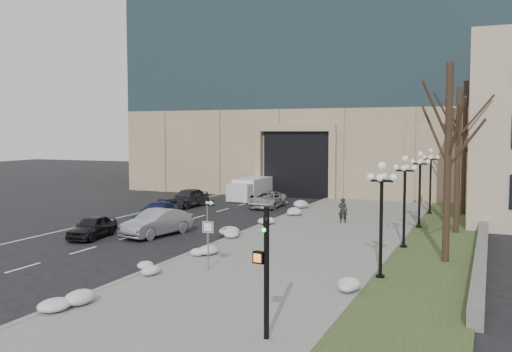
# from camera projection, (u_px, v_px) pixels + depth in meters

# --- Properties ---
(ground) EXTENTS (160.00, 160.00, 0.00)m
(ground) POSITION_uv_depth(u_px,v_px,m) (119.00, 297.00, 20.58)
(ground) COLOR black
(ground) RESTS_ON ground
(sidewalk) EXTENTS (9.00, 40.00, 0.12)m
(sidewalk) POSITION_uv_depth(u_px,v_px,m) (320.00, 236.00, 32.13)
(sidewalk) COLOR gray
(sidewalk) RESTS_ON ground
(curb) EXTENTS (0.30, 40.00, 0.14)m
(curb) POSITION_uv_depth(u_px,v_px,m) (247.00, 231.00, 33.85)
(curb) COLOR gray
(curb) RESTS_ON ground
(grass_strip) EXTENTS (4.00, 40.00, 0.10)m
(grass_strip) POSITION_uv_depth(u_px,v_px,m) (441.00, 245.00, 29.64)
(grass_strip) COLOR #384723
(grass_strip) RESTS_ON ground
(stone_wall) EXTENTS (0.50, 30.00, 0.70)m
(stone_wall) POSITION_uv_depth(u_px,v_px,m) (483.00, 236.00, 30.70)
(stone_wall) COLOR slate
(stone_wall) RESTS_ON ground
(office_tower) EXTENTS (40.00, 24.70, 36.00)m
(office_tower) POSITION_uv_depth(u_px,v_px,m) (350.00, 13.00, 60.05)
(office_tower) COLOR tan
(office_tower) RESTS_ON ground
(car_a) EXTENTS (2.02, 3.87, 1.26)m
(car_a) POSITION_uv_depth(u_px,v_px,m) (92.00, 227.00, 31.84)
(car_a) COLOR black
(car_a) RESTS_ON ground
(car_b) EXTENTS (2.43, 4.81, 1.51)m
(car_b) POSITION_uv_depth(u_px,v_px,m) (157.00, 223.00, 32.53)
(car_b) COLOR #9C9EA3
(car_b) RESTS_ON ground
(car_c) EXTENTS (2.61, 4.82, 1.33)m
(car_c) POSITION_uv_depth(u_px,v_px,m) (157.00, 213.00, 37.14)
(car_c) COLOR navy
(car_c) RESTS_ON ground
(car_d) EXTENTS (2.38, 4.69, 1.27)m
(car_d) POSITION_uv_depth(u_px,v_px,m) (267.00, 200.00, 44.77)
(car_d) COLOR silver
(car_d) RESTS_ON ground
(car_e) EXTENTS (1.97, 4.42, 1.48)m
(car_e) POSITION_uv_depth(u_px,v_px,m) (188.00, 198.00, 45.12)
(car_e) COLOR #2E2E33
(car_e) RESTS_ON ground
(pedestrian) EXTENTS (0.63, 0.45, 1.60)m
(pedestrian) POSITION_uv_depth(u_px,v_px,m) (343.00, 210.00, 36.49)
(pedestrian) COLOR black
(pedestrian) RESTS_ON sidewalk
(box_truck) EXTENTS (2.14, 5.90, 1.87)m
(box_truck) POSITION_uv_depth(u_px,v_px,m) (251.00, 189.00, 50.12)
(box_truck) COLOR silver
(box_truck) RESTS_ON ground
(one_way_sign) EXTENTS (0.94, 0.40, 2.54)m
(one_way_sign) POSITION_uv_depth(u_px,v_px,m) (209.00, 208.00, 28.64)
(one_way_sign) COLOR slate
(one_way_sign) RESTS_ON ground
(keep_sign) EXTENTS (0.47, 0.11, 2.19)m
(keep_sign) POSITION_uv_depth(u_px,v_px,m) (208.00, 235.00, 23.86)
(keep_sign) COLOR slate
(keep_sign) RESTS_ON ground
(traffic_signal) EXTENTS (0.66, 0.88, 3.86)m
(traffic_signal) POSITION_uv_depth(u_px,v_px,m) (265.00, 276.00, 15.94)
(traffic_signal) COLOR black
(traffic_signal) RESTS_ON ground
(snow_clump_a) EXTENTS (1.10, 1.60, 0.36)m
(snow_clump_a) POSITION_uv_depth(u_px,v_px,m) (65.00, 302.00, 18.89)
(snow_clump_a) COLOR silver
(snow_clump_a) RESTS_ON sidewalk
(snow_clump_b) EXTENTS (1.10, 1.60, 0.36)m
(snow_clump_b) POSITION_uv_depth(u_px,v_px,m) (146.00, 268.00, 23.57)
(snow_clump_b) COLOR silver
(snow_clump_b) RESTS_ON sidewalk
(snow_clump_c) EXTENTS (1.10, 1.60, 0.36)m
(snow_clump_c) POSITION_uv_depth(u_px,v_px,m) (198.00, 251.00, 27.00)
(snow_clump_c) COLOR silver
(snow_clump_c) RESTS_ON sidewalk
(snow_clump_d) EXTENTS (1.10, 1.60, 0.36)m
(snow_clump_d) POSITION_uv_depth(u_px,v_px,m) (231.00, 234.00, 31.41)
(snow_clump_d) COLOR silver
(snow_clump_d) RESTS_ON sidewalk
(snow_clump_e) EXTENTS (1.10, 1.60, 0.36)m
(snow_clump_e) POSITION_uv_depth(u_px,v_px,m) (266.00, 222.00, 35.76)
(snow_clump_e) COLOR silver
(snow_clump_e) RESTS_ON sidewalk
(snow_clump_f) EXTENTS (1.10, 1.60, 0.36)m
(snow_clump_f) POSITION_uv_depth(u_px,v_px,m) (293.00, 213.00, 39.72)
(snow_clump_f) COLOR silver
(snow_clump_f) RESTS_ON sidewalk
(snow_clump_g) EXTENTS (1.10, 1.60, 0.36)m
(snow_clump_g) POSITION_uv_depth(u_px,v_px,m) (304.00, 206.00, 43.54)
(snow_clump_g) COLOR silver
(snow_clump_g) RESTS_ON sidewalk
(snow_clump_h) EXTENTS (1.10, 1.60, 0.36)m
(snow_clump_h) POSITION_uv_depth(u_px,v_px,m) (348.00, 287.00, 20.69)
(snow_clump_h) COLOR silver
(snow_clump_h) RESTS_ON sidewalk
(lamppost_a) EXTENTS (1.18, 1.18, 4.76)m
(lamppost_a) POSITION_uv_depth(u_px,v_px,m) (381.00, 204.00, 22.69)
(lamppost_a) COLOR black
(lamppost_a) RESTS_ON ground
(lamppost_b) EXTENTS (1.18, 1.18, 4.76)m
(lamppost_b) POSITION_uv_depth(u_px,v_px,m) (405.00, 189.00, 28.68)
(lamppost_b) COLOR black
(lamppost_b) RESTS_ON ground
(lamppost_c) EXTENTS (1.18, 1.18, 4.76)m
(lamppost_c) POSITION_uv_depth(u_px,v_px,m) (420.00, 179.00, 34.66)
(lamppost_c) COLOR black
(lamppost_c) RESTS_ON ground
(lamppost_d) EXTENTS (1.18, 1.18, 4.76)m
(lamppost_d) POSITION_uv_depth(u_px,v_px,m) (431.00, 172.00, 40.65)
(lamppost_d) COLOR black
(lamppost_d) RESTS_ON ground
(tree_near) EXTENTS (3.20, 3.20, 9.00)m
(tree_near) POSITION_uv_depth(u_px,v_px,m) (448.00, 134.00, 25.32)
(tree_near) COLOR black
(tree_near) RESTS_ON ground
(tree_mid) EXTENTS (3.20, 3.20, 8.50)m
(tree_mid) POSITION_uv_depth(u_px,v_px,m) (458.00, 139.00, 32.72)
(tree_mid) COLOR black
(tree_mid) RESTS_ON ground
(tree_far) EXTENTS (3.20, 3.20, 9.50)m
(tree_far) POSITION_uv_depth(u_px,v_px,m) (465.00, 129.00, 40.03)
(tree_far) COLOR black
(tree_far) RESTS_ON ground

